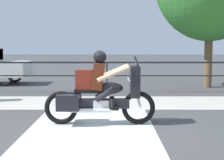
{
  "coord_description": "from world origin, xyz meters",
  "views": [
    {
      "loc": [
        0.19,
        -6.91,
        1.73
      ],
      "look_at": [
        0.18,
        1.43,
        0.89
      ],
      "focal_mm": 55.0,
      "sensor_mm": 36.0,
      "label": 1
    }
  ],
  "objects": [
    {
      "name": "ground_plane",
      "position": [
        0.0,
        0.0,
        0.0
      ],
      "size": [
        120.0,
        120.0,
        0.0
      ],
      "primitive_type": "plane",
      "color": "#424244"
    },
    {
      "name": "fence_railing",
      "position": [
        0.0,
        5.57,
        0.9
      ],
      "size": [
        36.0,
        0.05,
        1.14
      ],
      "color": "black",
      "rests_on": "ground"
    },
    {
      "name": "motorcycle",
      "position": [
        -0.09,
        0.51,
        0.71
      ],
      "size": [
        2.43,
        0.76,
        1.62
      ],
      "rotation": [
        0.0,
        0.0,
        -0.03
      ],
      "color": "black",
      "rests_on": "ground"
    },
    {
      "name": "sidewalk_band",
      "position": [
        0.0,
        3.4,
        0.01
      ],
      "size": [
        44.0,
        2.4,
        0.01
      ],
      "primitive_type": "cube",
      "color": "#B7B2A8",
      "rests_on": "ground"
    },
    {
      "name": "crosswalk_band",
      "position": [
        -0.24,
        -0.2,
        0.0
      ],
      "size": [
        2.62,
        6.0,
        0.01
      ],
      "primitive_type": "cube",
      "color": "silver",
      "rests_on": "ground"
    }
  ]
}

